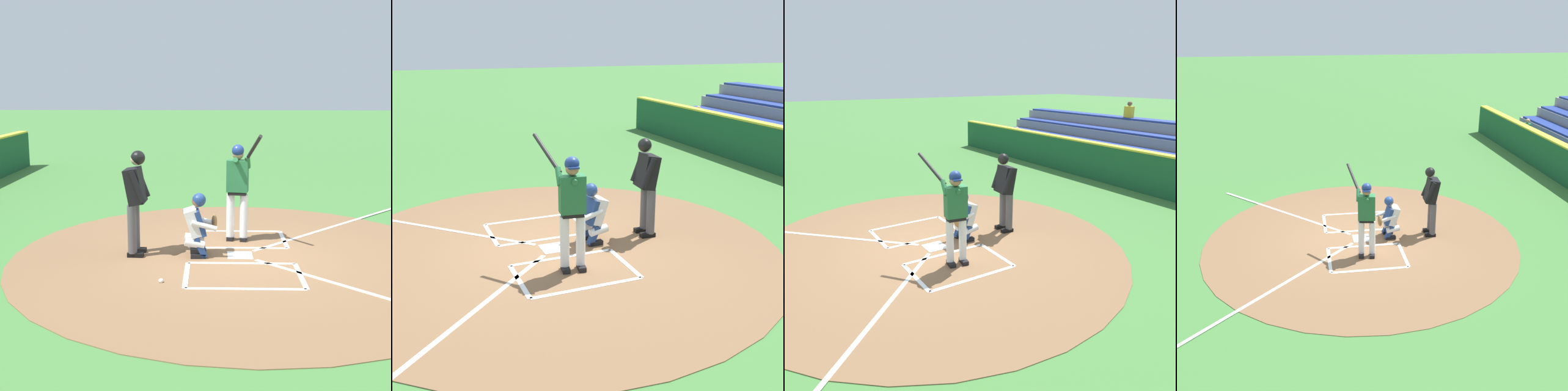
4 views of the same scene
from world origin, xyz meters
The scene contains 7 objects.
ground_plane centered at (0.00, 0.00, 0.00)m, with size 120.00×120.00×0.00m, color #427A38.
dirt_circle centered at (0.00, 0.00, 0.01)m, with size 8.00×8.00×0.01m, color brown.
home_plate_and_chalk centered at (0.00, 0.88, 0.01)m, with size 7.93×4.91×0.01m.
batter centered at (-0.94, -0.01, 1.10)m, with size 1.01×0.60×2.13m.
catcher centered at (0.00, -0.74, 0.59)m, with size 0.61×0.61×1.13m.
plate_umpire centered at (-0.01, -1.83, 1.08)m, with size 0.60×0.43×1.86m.
baseball centered at (1.40, -1.27, 0.04)m, with size 0.07×0.07×0.07m, color white.
Camera 2 is at (-8.03, 2.60, 3.56)m, focal length 46.91 mm.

